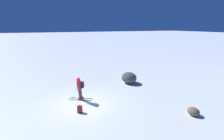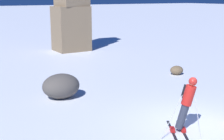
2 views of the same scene
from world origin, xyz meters
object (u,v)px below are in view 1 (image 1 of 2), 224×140
at_px(exposed_boulder_0, 193,111).
at_px(exposed_boulder_1, 129,78).
at_px(skier, 80,87).
at_px(spare_backpack, 80,109).

height_order(exposed_boulder_0, exposed_boulder_1, exposed_boulder_1).
xyz_separation_m(exposed_boulder_0, exposed_boulder_1, (-7.36, -0.45, 0.29)).
distance_m(skier, exposed_boulder_0, 7.97).
height_order(skier, spare_backpack, skier).
distance_m(skier, spare_backpack, 2.09).
xyz_separation_m(skier, exposed_boulder_1, (-2.14, 5.52, -0.52)).
bearing_deg(exposed_boulder_1, exposed_boulder_0, 3.53).
height_order(skier, exposed_boulder_0, skier).
relative_size(spare_backpack, exposed_boulder_0, 0.63).
xyz_separation_m(spare_backpack, exposed_boulder_1, (-3.99, 6.04, 0.30)).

